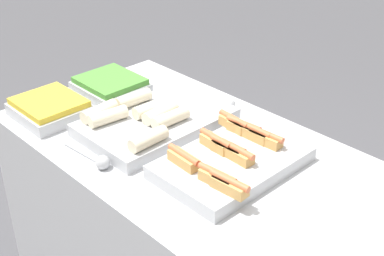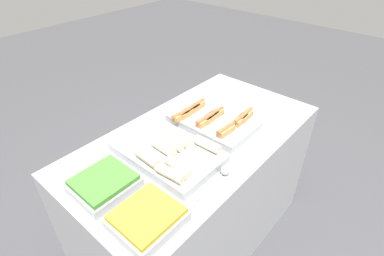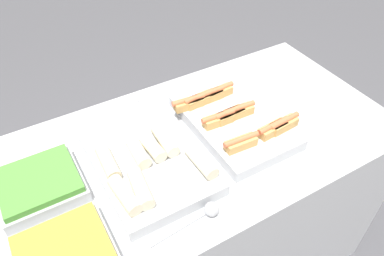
{
  "view_description": "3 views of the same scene",
  "coord_description": "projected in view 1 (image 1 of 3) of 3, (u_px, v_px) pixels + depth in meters",
  "views": [
    {
      "loc": [
        1.14,
        -1.14,
        1.95
      ],
      "look_at": [
        -0.04,
        0.0,
        1.02
      ],
      "focal_mm": 50.0,
      "sensor_mm": 36.0,
      "label": 1
    },
    {
      "loc": [
        -1.08,
        -0.9,
        1.98
      ],
      "look_at": [
        -0.04,
        0.0,
        1.02
      ],
      "focal_mm": 28.0,
      "sensor_mm": 36.0,
      "label": 2
    },
    {
      "loc": [
        -0.56,
        -0.89,
        1.96
      ],
      "look_at": [
        -0.04,
        0.0,
        1.02
      ],
      "focal_mm": 35.0,
      "sensor_mm": 36.0,
      "label": 3
    }
  ],
  "objects": [
    {
      "name": "tray_hotdogs",
      "position": [
        232.0,
        159.0,
        1.79
      ],
      "size": [
        0.39,
        0.5,
        0.1
      ],
      "color": "#B7BABF",
      "rests_on": "counter"
    },
    {
      "name": "tray_side_front",
      "position": [
        50.0,
        108.0,
        2.11
      ],
      "size": [
        0.27,
        0.25,
        0.07
      ],
      "color": "#B7BABF",
      "rests_on": "counter"
    },
    {
      "name": "serving_spoon_far",
      "position": [
        226.0,
        103.0,
        2.18
      ],
      "size": [
        0.25,
        0.05,
        0.05
      ],
      "color": "#B2B5BA",
      "rests_on": "counter"
    },
    {
      "name": "tray_wraps",
      "position": [
        153.0,
        121.0,
        2.03
      ],
      "size": [
        0.36,
        0.56,
        0.1
      ],
      "color": "#B7BABF",
      "rests_on": "counter"
    },
    {
      "name": "serving_spoon_near",
      "position": [
        100.0,
        161.0,
        1.81
      ],
      "size": [
        0.25,
        0.05,
        0.05
      ],
      "color": "#B2B5BA",
      "rests_on": "counter"
    },
    {
      "name": "counter",
      "position": [
        199.0,
        251.0,
        2.13
      ],
      "size": [
        1.57,
        0.83,
        0.94
      ],
      "color": "#B7BABF",
      "rests_on": "ground_plane"
    },
    {
      "name": "tray_side_back",
      "position": [
        110.0,
        86.0,
        2.29
      ],
      "size": [
        0.27,
        0.25,
        0.07
      ],
      "color": "#B7BABF",
      "rests_on": "counter"
    }
  ]
}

